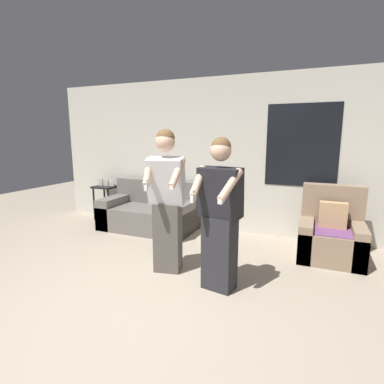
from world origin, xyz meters
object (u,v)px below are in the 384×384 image
(couch, at_px, (150,213))
(armchair, at_px, (331,235))
(person_right, at_px, (220,215))
(side_table, at_px, (106,192))
(person_left, at_px, (167,201))

(couch, relative_size, armchair, 1.69)
(couch, xyz_separation_m, armchair, (3.05, -0.17, 0.03))
(person_right, bearing_deg, couch, 138.79)
(side_table, distance_m, person_right, 3.55)
(couch, height_order, person_right, person_right)
(person_left, height_order, person_right, person_left)
(couch, xyz_separation_m, person_right, (1.86, -1.63, 0.55))
(side_table, xyz_separation_m, person_left, (2.28, -1.68, 0.34))
(side_table, height_order, person_right, person_right)
(armchair, height_order, side_table, armchair)
(side_table, height_order, person_left, person_left)
(side_table, relative_size, person_right, 0.50)
(armchair, bearing_deg, person_right, -129.04)
(person_left, bearing_deg, armchair, 33.84)
(armchair, distance_m, person_left, 2.39)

